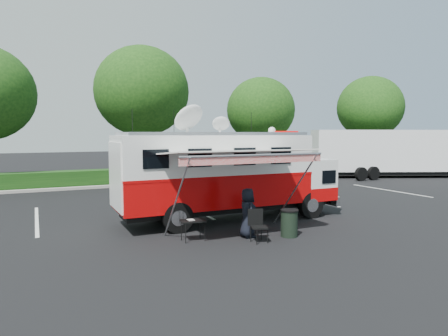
{
  "coord_description": "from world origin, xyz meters",
  "views": [
    {
      "loc": [
        -6.47,
        -13.12,
        3.22
      ],
      "look_at": [
        0.0,
        0.5,
        1.9
      ],
      "focal_mm": 32.0,
      "sensor_mm": 36.0,
      "label": 1
    }
  ],
  "objects_px": {
    "command_truck": "(228,174)",
    "semi_trailer": "(390,152)",
    "folding_table": "(193,222)",
    "trash_bin": "(289,223)"
  },
  "relations": [
    {
      "from": "command_truck",
      "to": "trash_bin",
      "type": "bearing_deg",
      "value": -76.79
    },
    {
      "from": "command_truck",
      "to": "semi_trailer",
      "type": "xyz_separation_m",
      "value": [
        17.19,
        8.12,
        0.1
      ]
    },
    {
      "from": "folding_table",
      "to": "semi_trailer",
      "type": "relative_size",
      "value": 0.07
    },
    {
      "from": "folding_table",
      "to": "semi_trailer",
      "type": "xyz_separation_m",
      "value": [
        19.39,
        10.24,
        1.24
      ]
    },
    {
      "from": "folding_table",
      "to": "trash_bin",
      "type": "height_order",
      "value": "trash_bin"
    },
    {
      "from": "command_truck",
      "to": "trash_bin",
      "type": "distance_m",
      "value": 3.29
    },
    {
      "from": "folding_table",
      "to": "trash_bin",
      "type": "bearing_deg",
      "value": -15.87
    },
    {
      "from": "folding_table",
      "to": "command_truck",
      "type": "bearing_deg",
      "value": 43.92
    },
    {
      "from": "folding_table",
      "to": "trash_bin",
      "type": "xyz_separation_m",
      "value": [
        2.89,
        -0.82,
        -0.16
      ]
    },
    {
      "from": "command_truck",
      "to": "semi_trailer",
      "type": "bearing_deg",
      "value": 25.29
    }
  ]
}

